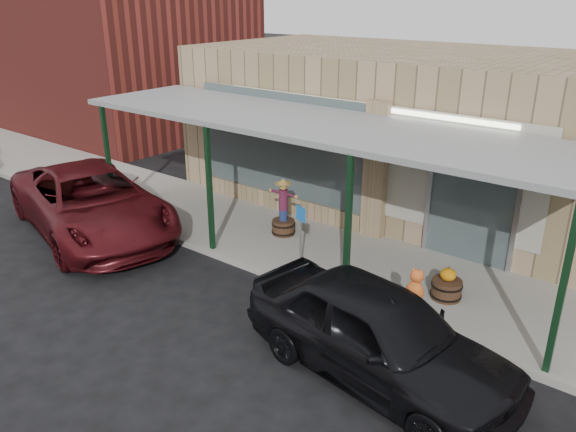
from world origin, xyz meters
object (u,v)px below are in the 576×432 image
Objects in this scene: handicap_sign at (301,231)px; car_maroon at (91,202)px; parked_sedan at (378,333)px; barrel_pumpkin at (447,287)px; barrel_scarecrow at (283,216)px.

handicap_sign is 5.69m from car_maroon.
parked_sedan is 0.81× the size of car_maroon.
barrel_pumpkin is 2.74m from parked_sedan.
car_maroon is at bearing -165.94° from barrel_pumpkin.
handicap_sign is at bearing -62.30° from car_maroon.
parked_sedan reaches higher than barrel_scarecrow.
car_maroon reaches higher than parked_sedan.
parked_sedan is (0.02, -2.71, 0.39)m from barrel_pumpkin.
handicap_sign reaches higher than barrel_pumpkin.
parked_sedan is at bearing -55.64° from barrel_scarecrow.
barrel_scarecrow is 0.95× the size of handicap_sign.
parked_sedan is (2.84, -1.81, -0.33)m from handicap_sign.
barrel_pumpkin is at bearing 36.97° from handicap_sign.
handicap_sign is at bearing -61.41° from barrel_scarecrow.
handicap_sign reaches higher than barrel_scarecrow.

